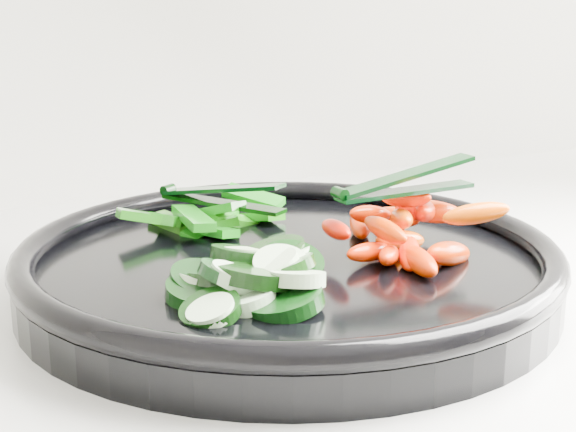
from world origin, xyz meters
name	(u,v)px	position (x,y,z in m)	size (l,w,h in m)	color
veggie_tray	(288,264)	(-0.30, 1.67, 0.95)	(0.47, 0.47, 0.04)	black
cucumber_pile	(247,277)	(-0.35, 1.62, 0.96)	(0.12, 0.12, 0.04)	black
carrot_pile	(405,229)	(-0.22, 1.65, 0.97)	(0.13, 0.15, 0.05)	#F63100
pepper_pile	(206,218)	(-0.32, 1.77, 0.96)	(0.15, 0.10, 0.04)	#0E720A
tong_carrot	(402,184)	(-0.22, 1.65, 1.00)	(0.11, 0.02, 0.02)	black
tong_pepper	(218,196)	(-0.31, 1.76, 0.98)	(0.07, 0.10, 0.02)	black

